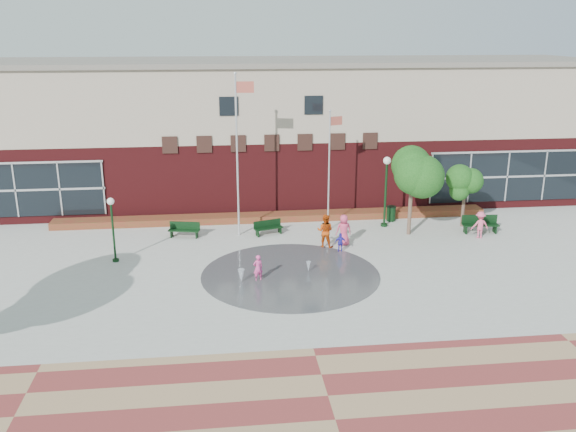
{
  "coord_description": "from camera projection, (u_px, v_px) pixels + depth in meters",
  "views": [
    {
      "loc": [
        -3.16,
        -23.42,
        11.08
      ],
      "look_at": [
        0.0,
        4.0,
        2.6
      ],
      "focal_mm": 38.0,
      "sensor_mm": 36.0,
      "label": 1
    }
  ],
  "objects": [
    {
      "name": "lamp_right",
      "position": [
        386.0,
        184.0,
        34.99
      ],
      "size": [
        0.44,
        0.44,
        4.15
      ],
      "color": "black",
      "rests_on": "ground"
    },
    {
      "name": "bench_left",
      "position": [
        184.0,
        233.0,
        33.76
      ],
      "size": [
        1.78,
        0.84,
        0.86
      ],
      "rotation": [
        0.0,
        0.0,
        -0.22
      ],
      "color": "black",
      "rests_on": "ground"
    },
    {
      "name": "flower_bed",
      "position": [
        274.0,
        220.0,
        36.86
      ],
      "size": [
        26.0,
        1.2,
        0.4
      ],
      "primitive_type": "cube",
      "color": "#A1091F",
      "rests_on": "ground"
    },
    {
      "name": "bench_right",
      "position": [
        480.0,
        228.0,
        34.47
      ],
      "size": [
        2.07,
        0.73,
        1.02
      ],
      "rotation": [
        0.0,
        0.0,
        -0.08
      ],
      "color": "black",
      "rests_on": "ground"
    },
    {
      "name": "tree_mid",
      "position": [
        412.0,
        169.0,
        33.25
      ],
      "size": [
        3.06,
        3.06,
        5.15
      ],
      "color": "#4E382D",
      "rests_on": "ground"
    },
    {
      "name": "library_building",
      "position": [
        265.0,
        129.0,
        41.08
      ],
      "size": [
        44.4,
        10.4,
        9.2
      ],
      "color": "#501214",
      "rests_on": "ground"
    },
    {
      "name": "adult_pink",
      "position": [
        344.0,
        230.0,
        32.4
      ],
      "size": [
        0.85,
        0.58,
        1.7
      ],
      "primitive_type": "imported",
      "rotation": [
        0.0,
        0.0,
        3.19
      ],
      "color": "#D33F66",
      "rests_on": "ground"
    },
    {
      "name": "bench_mid",
      "position": [
        268.0,
        230.0,
        34.19
      ],
      "size": [
        1.7,
        0.95,
        0.83
      ],
      "rotation": [
        0.0,
        0.0,
        0.32
      ],
      "color": "black",
      "rests_on": "ground"
    },
    {
      "name": "ground",
      "position": [
        299.0,
        302.0,
        25.84
      ],
      "size": [
        120.0,
        120.0,
        0.0
      ],
      "primitive_type": "plane",
      "color": "#666056",
      "rests_on": "ground"
    },
    {
      "name": "plaza_concrete",
      "position": [
        288.0,
        267.0,
        29.64
      ],
      "size": [
        46.0,
        18.0,
        0.01
      ],
      "primitive_type": "cube",
      "color": "#A8A8A0",
      "rests_on": "ground"
    },
    {
      "name": "splash_pad",
      "position": [
        290.0,
        275.0,
        28.69
      ],
      "size": [
        8.4,
        8.4,
        0.01
      ],
      "primitive_type": "cylinder",
      "color": "#383A3D",
      "rests_on": "ground"
    },
    {
      "name": "flagpole_right",
      "position": [
        330.0,
        165.0,
        33.87
      ],
      "size": [
        0.81,
        0.36,
        6.92
      ],
      "rotation": [
        0.0,
        0.0,
        0.36
      ],
      "color": "silver",
      "rests_on": "ground"
    },
    {
      "name": "paver_band",
      "position": [
        328.0,
        396.0,
        19.19
      ],
      "size": [
        46.0,
        6.0,
        0.01
      ],
      "primitive_type": "cube",
      "color": "maroon",
      "rests_on": "ground"
    },
    {
      "name": "person_bench",
      "position": [
        480.0,
        225.0,
        33.54
      ],
      "size": [
        1.0,
        0.6,
        1.52
      ],
      "primitive_type": "imported",
      "rotation": [
        0.0,
        0.0,
        3.17
      ],
      "color": "#E3567C",
      "rests_on": "ground"
    },
    {
      "name": "water_jet_a",
      "position": [
        241.0,
        283.0,
        27.79
      ],
      "size": [
        0.32,
        0.32,
        0.62
      ],
      "primitive_type": "cone",
      "rotation": [
        3.14,
        0.0,
        0.0
      ],
      "color": "white",
      "rests_on": "ground"
    },
    {
      "name": "flagpole_left",
      "position": [
        238.0,
        147.0,
        32.76
      ],
      "size": [
        1.05,
        0.17,
        8.97
      ],
      "rotation": [
        0.0,
        0.0,
        -0.05
      ],
      "color": "silver",
      "rests_on": "ground"
    },
    {
      "name": "water_jet_b",
      "position": [
        308.0,
        272.0,
        29.0
      ],
      "size": [
        0.23,
        0.23,
        0.51
      ],
      "primitive_type": "cone",
      "rotation": [
        3.14,
        0.0,
        0.0
      ],
      "color": "white",
      "rests_on": "ground"
    },
    {
      "name": "trash_can",
      "position": [
        391.0,
        214.0,
        36.59
      ],
      "size": [
        0.57,
        0.57,
        0.93
      ],
      "color": "black",
      "rests_on": "ground"
    },
    {
      "name": "child_splash",
      "position": [
        258.0,
        268.0,
        27.85
      ],
      "size": [
        0.53,
        0.42,
        1.25
      ],
      "primitive_type": "imported",
      "rotation": [
        0.0,
        0.0,
        3.45
      ],
      "color": "#E4438F",
      "rests_on": "ground"
    },
    {
      "name": "lamp_left",
      "position": [
        112.0,
        222.0,
        29.73
      ],
      "size": [
        0.35,
        0.35,
        3.3
      ],
      "color": "black",
      "rests_on": "ground"
    },
    {
      "name": "tree_small_right",
      "position": [
        465.0,
        184.0,
        34.99
      ],
      "size": [
        2.07,
        2.07,
        3.54
      ],
      "color": "#4E382D",
      "rests_on": "ground"
    },
    {
      "name": "adult_red",
      "position": [
        325.0,
        231.0,
        32.09
      ],
      "size": [
        1.08,
        0.97,
        1.82
      ],
      "primitive_type": "imported",
      "rotation": [
        0.0,
        0.0,
        2.75
      ],
      "color": "#BC400C",
      "rests_on": "ground"
    },
    {
      "name": "child_blue",
      "position": [
        340.0,
        243.0,
        31.48
      ],
      "size": [
        0.62,
        0.3,
        1.03
      ],
      "primitive_type": "imported",
      "rotation": [
        0.0,
        0.0,
        3.05
      ],
      "color": "#322CBF",
      "rests_on": "ground"
    }
  ]
}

